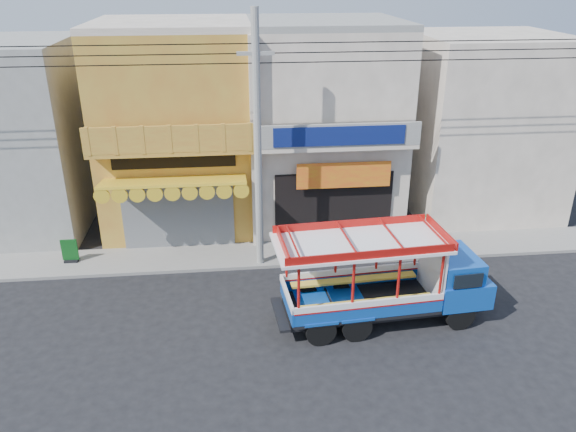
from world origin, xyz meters
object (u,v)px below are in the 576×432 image
(utility_pole, at_px, (262,132))
(potted_plant_b, at_px, (354,245))
(potted_plant_a, at_px, (349,240))
(green_sign, at_px, (70,252))
(potted_plant_c, at_px, (422,226))
(songthaew_truck, at_px, (398,278))

(utility_pole, distance_m, potted_plant_b, 5.62)
(potted_plant_a, height_order, potted_plant_b, same)
(green_sign, height_order, potted_plant_c, potted_plant_c)
(utility_pole, relative_size, potted_plant_c, 26.85)
(green_sign, bearing_deg, potted_plant_a, -1.20)
(potted_plant_a, relative_size, potted_plant_c, 0.84)
(utility_pole, bearing_deg, potted_plant_b, 2.62)
(utility_pole, bearing_deg, potted_plant_a, 9.71)
(songthaew_truck, xyz_separation_m, potted_plant_c, (2.60, 5.29, -0.82))
(songthaew_truck, bearing_deg, potted_plant_b, 96.26)
(potted_plant_c, bearing_deg, utility_pole, -49.01)
(songthaew_truck, distance_m, potted_plant_a, 4.57)
(potted_plant_a, bearing_deg, green_sign, 116.53)
(utility_pole, distance_m, potted_plant_a, 5.59)
(potted_plant_b, bearing_deg, green_sign, 37.44)
(utility_pole, xyz_separation_m, songthaew_truck, (3.84, -3.89, -3.57))
(green_sign, xyz_separation_m, potted_plant_c, (13.53, 0.62, 0.15))
(songthaew_truck, height_order, green_sign, songthaew_truck)
(songthaew_truck, distance_m, potted_plant_c, 5.95)
(potted_plant_c, bearing_deg, songthaew_truck, 2.52)
(green_sign, bearing_deg, utility_pole, -6.29)
(potted_plant_a, height_order, potted_plant_c, potted_plant_c)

